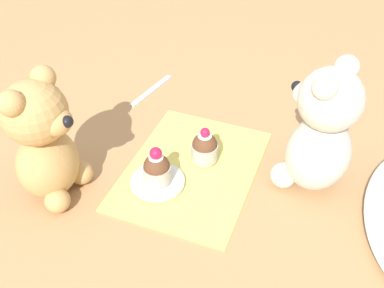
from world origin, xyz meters
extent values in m
plane|color=tan|center=(0.00, 0.00, 0.00)|extent=(4.00, 4.00, 0.00)
cube|color=#E0D166|center=(0.00, 0.00, 0.00)|extent=(0.27, 0.20, 0.01)
ellipsoid|color=beige|center=(-0.04, 0.19, 0.06)|extent=(0.13, 0.13, 0.12)
sphere|color=beige|center=(-0.04, 0.19, 0.16)|extent=(0.09, 0.09, 0.09)
ellipsoid|color=beige|center=(-0.05, 0.16, 0.15)|extent=(0.05, 0.05, 0.04)
sphere|color=black|center=(-0.06, 0.14, 0.16)|extent=(0.02, 0.02, 0.02)
sphere|color=beige|center=(-0.07, 0.20, 0.20)|extent=(0.04, 0.04, 0.04)
sphere|color=beige|center=(-0.01, 0.18, 0.20)|extent=(0.04, 0.04, 0.04)
sphere|color=beige|center=(-0.09, 0.17, 0.02)|extent=(0.04, 0.04, 0.04)
sphere|color=beige|center=(-0.02, 0.15, 0.02)|extent=(0.04, 0.04, 0.04)
ellipsoid|color=tan|center=(0.12, -0.19, 0.06)|extent=(0.10, 0.09, 0.11)
sphere|color=tan|center=(0.12, -0.19, 0.15)|extent=(0.09, 0.09, 0.09)
ellipsoid|color=tan|center=(0.12, -0.15, 0.15)|extent=(0.05, 0.04, 0.04)
sphere|color=black|center=(0.12, -0.13, 0.15)|extent=(0.02, 0.02, 0.02)
sphere|color=tan|center=(0.15, -0.19, 0.19)|extent=(0.04, 0.04, 0.04)
sphere|color=tan|center=(0.09, -0.19, 0.19)|extent=(0.04, 0.04, 0.04)
sphere|color=tan|center=(0.15, -0.16, 0.02)|extent=(0.04, 0.04, 0.04)
sphere|color=tan|center=(0.09, -0.15, 0.02)|extent=(0.04, 0.04, 0.04)
cylinder|color=#B2ADA3|center=(-0.03, 0.01, 0.02)|extent=(0.05, 0.05, 0.03)
sphere|color=brown|center=(-0.03, 0.01, 0.04)|extent=(0.04, 0.04, 0.04)
cylinder|color=white|center=(-0.03, 0.01, 0.06)|extent=(0.02, 0.02, 0.00)
sphere|color=#B71947|center=(-0.03, 0.01, 0.06)|extent=(0.02, 0.02, 0.02)
cylinder|color=silver|center=(0.05, -0.04, 0.01)|extent=(0.09, 0.09, 0.01)
cylinder|color=#B2ADA3|center=(0.05, -0.04, 0.03)|extent=(0.04, 0.04, 0.03)
sphere|color=brown|center=(0.05, -0.04, 0.04)|extent=(0.04, 0.04, 0.04)
cylinder|color=white|center=(0.05, -0.04, 0.06)|extent=(0.02, 0.02, 0.00)
sphere|color=#B71947|center=(0.05, -0.04, 0.07)|extent=(0.02, 0.02, 0.02)
cube|color=silver|center=(-0.19, -0.16, 0.00)|extent=(0.13, 0.04, 0.01)
camera|label=1|loc=(0.51, 0.20, 0.51)|focal=42.00mm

